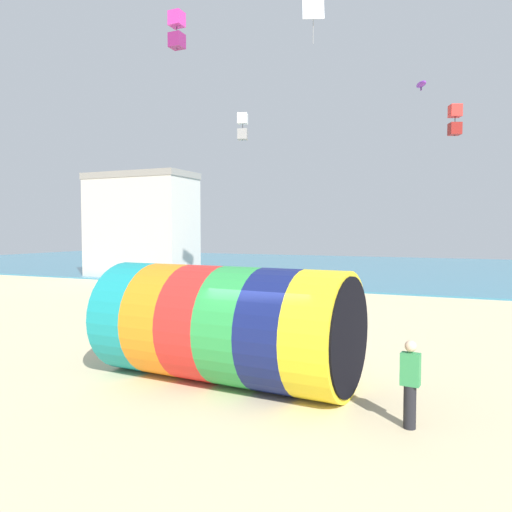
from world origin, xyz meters
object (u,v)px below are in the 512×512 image
Objects in this scene: kite_purple_parafoil at (421,84)px; kite_white_box at (243,127)px; kite_white_diamond at (313,7)px; kite_magenta_box at (177,30)px; bystander_near_water at (338,313)px; kite_handler at (410,383)px; kite_red_box at (455,120)px; giant_inflatable_tube at (225,324)px.

kite_white_box is at bearing 171.94° from kite_purple_parafoil.
kite_white_diamond is at bearing -14.08° from kite_white_box.
kite_magenta_box reaches higher than bystander_near_water.
kite_white_diamond reaches higher than kite_handler.
kite_magenta_box is (-9.25, -4.35, 2.13)m from kite_purple_parafoil.
kite_magenta_box is at bearing -168.50° from kite_red_box.
giant_inflatable_tube is at bearing 165.56° from kite_handler.
giant_inflatable_tube reaches higher than bystander_near_water.
giant_inflatable_tube is at bearing -50.14° from kite_magenta_box.
kite_purple_parafoil is 10.61m from bystander_near_water.
giant_inflatable_tube is 3.85× the size of bystander_near_water.
kite_white_box is 0.60× the size of kite_white_diamond.
kite_handler is 18.87m from kite_white_box.
kite_magenta_box is at bearing 142.10° from kite_handler.
kite_red_box reaches higher than giant_inflatable_tube.
kite_red_box is at bearing -21.14° from kite_white_diamond.
kite_magenta_box is at bearing -133.98° from kite_white_diamond.
kite_white_diamond reaches higher than kite_red_box.
kite_purple_parafoil reaches higher than bystander_near_water.
kite_purple_parafoil is 6.34m from kite_white_diamond.
kite_white_diamond is (4.08, -1.02, 4.90)m from kite_white_box.
kite_white_diamond reaches higher than bystander_near_water.
kite_magenta_box is 13.25m from bystander_near_water.
kite_handler is 8.04m from bystander_near_water.
kite_handler is 19.22m from kite_white_diamond.
bystander_near_water is (1.33, 6.14, -0.57)m from giant_inflatable_tube.
kite_white_box is 1.80× the size of kite_purple_parafoil.
kite_red_box reaches higher than kite_handler.
kite_handler is at bearing -53.80° from kite_white_box.
kite_handler is 0.99× the size of bystander_near_water.
kite_white_diamond is at bearing 46.02° from kite_magenta_box.
giant_inflatable_tube is 4.30× the size of kite_magenta_box.
kite_white_box is (-5.39, 12.50, 7.69)m from giant_inflatable_tube.
kite_red_box is 11.67m from kite_magenta_box.
kite_white_diamond is 2.02× the size of kite_red_box.
kite_white_diamond is at bearing 177.18° from kite_purple_parafoil.
giant_inflatable_tube is 3.90× the size of kite_handler.
bystander_near_water is at bearing -5.97° from kite_magenta_box.
kite_purple_parafoil reaches higher than kite_handler.
kite_white_diamond is 1.52× the size of kite_magenta_box.
giant_inflatable_tube is at bearing -83.46° from kite_white_diamond.
giant_inflatable_tube is 4.81m from kite_handler.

